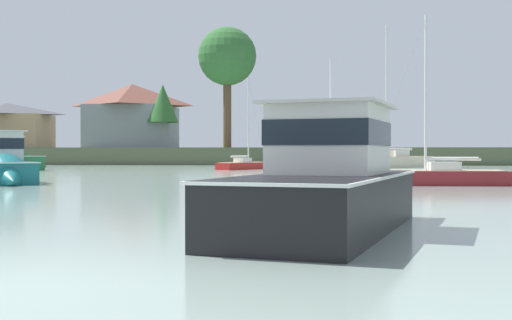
{
  "coord_description": "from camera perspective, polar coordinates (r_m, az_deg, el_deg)",
  "views": [
    {
      "loc": [
        3.5,
        -7.43,
        1.48
      ],
      "look_at": [
        0.14,
        39.27,
        0.91
      ],
      "focal_mm": 47.76,
      "sensor_mm": 36.0,
      "label": 1
    }
  ],
  "objects": [
    {
      "name": "cruiser_green",
      "position": [
        56.03,
        -20.45,
        -0.22
      ],
      "size": [
        6.71,
        8.39,
        4.66
      ],
      "color": "#236B3D",
      "rests_on": "ground"
    },
    {
      "name": "mooring_buoy_red",
      "position": [
        71.4,
        16.42,
        -0.46
      ],
      "size": [
        0.43,
        0.43,
        0.48
      ],
      "color": "red",
      "rests_on": "ground"
    },
    {
      "name": "cottage_near_water",
      "position": [
        99.34,
        -20.18,
        2.77
      ],
      "size": [
        12.0,
        7.84,
        6.21
      ],
      "color": "tan",
      "rests_on": "far_shore_bank"
    },
    {
      "name": "sailboat_maroon",
      "position": [
        31.02,
        14.91,
        -1.72
      ],
      "size": [
        6.09,
        1.87,
        7.94
      ],
      "color": "maroon",
      "rests_on": "ground"
    },
    {
      "name": "sailboat_red",
      "position": [
        57.25,
        -0.95,
        -0.6
      ],
      "size": [
        4.49,
        5.92,
        8.16
      ],
      "color": "#B2231E",
      "rests_on": "ground"
    },
    {
      "name": "shore_tree_center_left",
      "position": [
        90.74,
        -7.81,
        4.69
      ],
      "size": [
        4.11,
        4.11,
        8.42
      ],
      "color": "brown",
      "rests_on": "far_shore_bank"
    },
    {
      "name": "cottage_hillside",
      "position": [
        96.03,
        -10.33,
        3.72
      ],
      "size": [
        12.27,
        10.63,
        8.9
      ],
      "color": "gray",
      "rests_on": "far_shore_bank"
    },
    {
      "name": "sailboat_cream",
      "position": [
        64.89,
        11.3,
        -0.37
      ],
      "size": [
        8.84,
        8.79,
        13.98
      ],
      "color": "beige",
      "rests_on": "ground"
    },
    {
      "name": "shore_tree_left_mid",
      "position": [
        77.79,
        -2.42,
        8.57
      ],
      "size": [
        6.6,
        6.6,
        13.63
      ],
      "color": "brown",
      "rests_on": "far_shore_bank"
    },
    {
      "name": "cruiser_black",
      "position": [
        13.34,
        6.55,
        -3.35
      ],
      "size": [
        4.34,
        8.23,
        4.05
      ],
      "color": "black",
      "rests_on": "ground"
    },
    {
      "name": "far_shore_bank",
      "position": [
        100.33,
        2.12,
        0.41
      ],
      "size": [
        201.91,
        52.59,
        1.95
      ],
      "primitive_type": "cube",
      "color": "#4C563D",
      "rests_on": "ground"
    }
  ]
}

